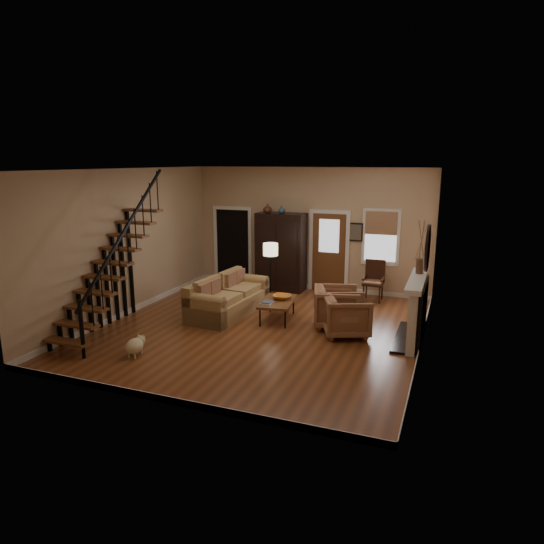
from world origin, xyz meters
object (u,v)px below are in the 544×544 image
(armoire, at_px, (281,252))
(floor_lamp, at_px, (271,275))
(sofa, at_px, (229,297))
(armchair_right, at_px, (336,307))
(side_chair, at_px, (373,281))
(coffee_table, at_px, (277,310))
(armchair_left, at_px, (347,316))

(armoire, height_order, floor_lamp, armoire)
(sofa, relative_size, armchair_right, 2.40)
(armchair_right, height_order, side_chair, side_chair)
(armoire, xyz_separation_m, floor_lamp, (0.29, -1.51, -0.28))
(coffee_table, xyz_separation_m, armchair_right, (1.32, 0.06, 0.20))
(coffee_table, bearing_deg, sofa, -178.64)
(sofa, relative_size, floor_lamp, 1.47)
(coffee_table, bearing_deg, floor_lamp, 118.97)
(armoire, relative_size, coffee_table, 1.79)
(sofa, bearing_deg, floor_lamp, 62.01)
(sofa, relative_size, armchair_left, 2.51)
(sofa, bearing_deg, armoire, 86.53)
(coffee_table, height_order, side_chair, side_chair)
(sofa, bearing_deg, coffee_table, 5.94)
(floor_lamp, bearing_deg, armchair_left, -32.23)
(armchair_right, bearing_deg, coffee_table, 76.08)
(sofa, relative_size, coffee_table, 1.93)
(sofa, distance_m, coffee_table, 1.20)
(floor_lamp, bearing_deg, side_chair, 30.14)
(armoire, height_order, sofa, armoire)
(sofa, xyz_separation_m, side_chair, (2.91, 2.32, 0.09))
(armchair_left, bearing_deg, side_chair, -23.99)
(armchair_left, distance_m, side_chair, 2.70)
(armchair_left, relative_size, floor_lamp, 0.59)
(armchair_left, height_order, side_chair, side_chair)
(floor_lamp, bearing_deg, armchair_right, -26.26)
(armoire, distance_m, side_chair, 2.61)
(sofa, distance_m, side_chair, 3.72)
(coffee_table, relative_size, armchair_right, 1.24)
(coffee_table, xyz_separation_m, floor_lamp, (-0.54, 0.98, 0.55))
(sofa, distance_m, floor_lamp, 1.24)
(armchair_right, distance_m, side_chair, 2.27)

